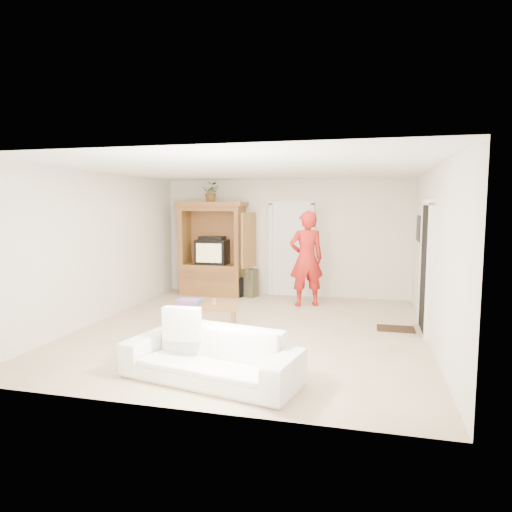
{
  "coord_description": "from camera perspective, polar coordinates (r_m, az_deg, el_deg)",
  "views": [
    {
      "loc": [
        1.84,
        -7.05,
        2.05
      ],
      "look_at": [
        -0.07,
        0.6,
        1.15
      ],
      "focal_mm": 32.0,
      "sensor_mm": 36.0,
      "label": 1
    }
  ],
  "objects": [
    {
      "name": "wall_left",
      "position": [
        8.45,
        -18.97,
        1.06
      ],
      "size": [
        0.0,
        6.0,
        6.0
      ],
      "primitive_type": "plane",
      "rotation": [
        1.57,
        0.0,
        1.57
      ],
      "color": "silver",
      "rests_on": "floor"
    },
    {
      "name": "coffee_table",
      "position": [
        7.57,
        -6.43,
        -6.49
      ],
      "size": [
        1.2,
        0.86,
        0.4
      ],
      "rotation": [
        0.0,
        0.0,
        0.28
      ],
      "color": "brown",
      "rests_on": "floor"
    },
    {
      "name": "plant",
      "position": [
        10.28,
        -5.6,
        7.95
      ],
      "size": [
        0.39,
        0.34,
        0.43
      ],
      "primitive_type": "imported",
      "rotation": [
        0.0,
        0.0,
        -0.01
      ],
      "color": "#4C7238",
      "rests_on": "armoire"
    },
    {
      "name": "doormat",
      "position": [
        7.93,
        17.06,
        -8.68
      ],
      "size": [
        0.6,
        0.4,
        0.02
      ],
      "primitive_type": "cube",
      "color": "#382316",
      "rests_on": "floor"
    },
    {
      "name": "candle",
      "position": [
        7.55,
        -5.26,
        -5.73
      ],
      "size": [
        0.08,
        0.08,
        0.1
      ],
      "primitive_type": "cylinder",
      "color": "tan",
      "rests_on": "coffee_table"
    },
    {
      "name": "door_back",
      "position": [
        10.22,
        4.42,
        0.7
      ],
      "size": [
        0.85,
        0.05,
        2.04
      ],
      "primitive_type": "cube",
      "color": "white",
      "rests_on": "floor"
    },
    {
      "name": "armoire",
      "position": [
        10.36,
        -5.33,
        0.15
      ],
      "size": [
        1.82,
        1.14,
        2.1
      ],
      "color": "brown",
      "rests_on": "floor"
    },
    {
      "name": "towel",
      "position": [
        7.65,
        -8.38,
        -5.68
      ],
      "size": [
        0.4,
        0.3,
        0.08
      ],
      "primitive_type": "cube",
      "rotation": [
        0.0,
        0.0,
        0.06
      ],
      "color": "#D04589",
      "rests_on": "coffee_table"
    },
    {
      "name": "backpack_olive",
      "position": [
        10.15,
        -0.83,
        -3.36
      ],
      "size": [
        0.39,
        0.33,
        0.62
      ],
      "primitive_type": null,
      "rotation": [
        0.0,
        0.0,
        -0.32
      ],
      "color": "#47442B",
      "rests_on": "floor"
    },
    {
      "name": "framed_picture",
      "position": [
        9.01,
        19.7,
        3.26
      ],
      "size": [
        0.03,
        0.6,
        0.48
      ],
      "primitive_type": "cube",
      "color": "black",
      "rests_on": "wall_right"
    },
    {
      "name": "sofa",
      "position": [
        5.43,
        -5.65,
        -12.26
      ],
      "size": [
        2.2,
        1.22,
        0.61
      ],
      "primitive_type": "imported",
      "rotation": [
        0.0,
        0.0,
        -0.21
      ],
      "color": "white",
      "rests_on": "floor"
    },
    {
      "name": "wall_back",
      "position": [
        10.25,
        3.63,
        2.29
      ],
      "size": [
        5.5,
        0.0,
        5.5
      ],
      "primitive_type": "plane",
      "rotation": [
        1.57,
        0.0,
        0.0
      ],
      "color": "silver",
      "rests_on": "floor"
    },
    {
      "name": "man",
      "position": [
        9.21,
        6.32,
        -0.34
      ],
      "size": [
        0.82,
        0.69,
        1.92
      ],
      "primitive_type": "imported",
      "rotation": [
        0.0,
        0.0,
        3.54
      ],
      "color": "#B21C17",
      "rests_on": "floor"
    },
    {
      "name": "wall_front",
      "position": [
        4.51,
        -10.26,
        -3.14
      ],
      "size": [
        5.5,
        0.0,
        5.5
      ],
      "primitive_type": "plane",
      "rotation": [
        -1.57,
        0.0,
        0.0
      ],
      "color": "silver",
      "rests_on": "floor"
    },
    {
      "name": "backpack_black",
      "position": [
        10.19,
        -2.4,
        -3.9
      ],
      "size": [
        0.39,
        0.32,
        0.42
      ],
      "primitive_type": null,
      "rotation": [
        0.0,
        0.0,
        -0.42
      ],
      "color": "black",
      "rests_on": "floor"
    },
    {
      "name": "ceiling",
      "position": [
        7.31,
        -0.61,
        10.83
      ],
      "size": [
        6.0,
        6.0,
        0.0
      ],
      "primitive_type": "plane",
      "rotation": [
        3.14,
        0.0,
        0.0
      ],
      "color": "white",
      "rests_on": "floor"
    },
    {
      "name": "floor",
      "position": [
        7.57,
        -0.59,
        -9.2
      ],
      "size": [
        6.0,
        6.0,
        0.0
      ],
      "primitive_type": "plane",
      "color": "tan",
      "rests_on": "ground"
    },
    {
      "name": "doorway_right",
      "position": [
        7.77,
        20.43,
        -1.51
      ],
      "size": [
        0.05,
        0.9,
        2.04
      ],
      "primitive_type": "cube",
      "color": "black",
      "rests_on": "floor"
    },
    {
      "name": "wall_right",
      "position": [
        7.15,
        21.25,
        0.05
      ],
      "size": [
        0.0,
        6.0,
        6.0
      ],
      "primitive_type": "plane",
      "rotation": [
        1.57,
        0.0,
        -1.57
      ],
      "color": "silver",
      "rests_on": "floor"
    }
  ]
}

